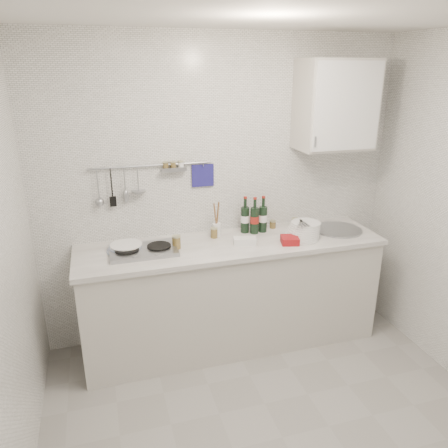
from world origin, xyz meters
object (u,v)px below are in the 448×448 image
wine_bottles (254,215)px  utensil_crock (217,228)px  plate_stack_hob (125,248)px  plate_stack_sink (303,231)px  wall_cabinet (336,105)px

wine_bottles → utensil_crock: 0.33m
plate_stack_hob → plate_stack_sink: bearing=-5.5°
wall_cabinet → wine_bottles: (-0.65, 0.04, -0.87)m
wall_cabinet → plate_stack_sink: 1.04m
wall_cabinet → wine_bottles: wall_cabinet is taller
wall_cabinet → wine_bottles: bearing=176.3°
plate_stack_hob → utensil_crock: size_ratio=0.92×
wall_cabinet → utensil_crock: bearing=176.8°
plate_stack_hob → plate_stack_sink: 1.42m
wine_bottles → utensil_crock: size_ratio=1.06×
plate_stack_hob → wine_bottles: bearing=4.9°
wall_cabinet → utensil_crock: wall_cabinet is taller
utensil_crock → wine_bottles: bearing=-2.3°
plate_stack_sink → wine_bottles: bearing=146.3°
wall_cabinet → plate_stack_hob: wall_cabinet is taller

